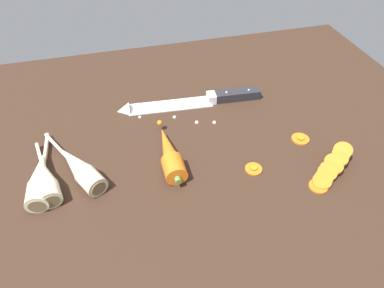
{
  "coord_description": "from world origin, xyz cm",
  "views": [
    {
      "loc": [
        -13.26,
        -52.19,
        49.87
      ],
      "look_at": [
        0.0,
        -2.0,
        1.5
      ],
      "focal_mm": 32.38,
      "sensor_mm": 36.0,
      "label": 1
    }
  ],
  "objects_px": {
    "parsnip_front": "(79,168)",
    "whole_carrot": "(170,154)",
    "carrot_slice_stack": "(331,168)",
    "carrot_slice_stray_mid": "(254,168)",
    "parsnip_mid_right": "(40,178)",
    "carrot_slice_stray_near": "(300,138)",
    "parsnip_mid_left": "(46,180)",
    "chefs_knife": "(188,102)"
  },
  "relations": [
    {
      "from": "chefs_knife",
      "to": "carrot_slice_stack",
      "type": "distance_m",
      "value": 0.36
    },
    {
      "from": "chefs_knife",
      "to": "carrot_slice_stack",
      "type": "height_order",
      "value": "carrot_slice_stack"
    },
    {
      "from": "chefs_knife",
      "to": "carrot_slice_stack",
      "type": "relative_size",
      "value": 3.03
    },
    {
      "from": "whole_carrot",
      "to": "parsnip_mid_right",
      "type": "distance_m",
      "value": 0.24
    },
    {
      "from": "chefs_knife",
      "to": "parsnip_mid_left",
      "type": "distance_m",
      "value": 0.37
    },
    {
      "from": "parsnip_mid_left",
      "to": "carrot_slice_stray_near",
      "type": "height_order",
      "value": "parsnip_mid_left"
    },
    {
      "from": "chefs_knife",
      "to": "whole_carrot",
      "type": "bearing_deg",
      "value": -114.85
    },
    {
      "from": "chefs_knife",
      "to": "whole_carrot",
      "type": "xyz_separation_m",
      "value": [
        -0.08,
        -0.18,
        0.01
      ]
    },
    {
      "from": "parsnip_mid_right",
      "to": "parsnip_mid_left",
      "type": "bearing_deg",
      "value": -31.88
    },
    {
      "from": "whole_carrot",
      "to": "parsnip_front",
      "type": "relative_size",
      "value": 0.91
    },
    {
      "from": "parsnip_front",
      "to": "carrot_slice_stack",
      "type": "bearing_deg",
      "value": -14.22
    },
    {
      "from": "whole_carrot",
      "to": "carrot_slice_stray_near",
      "type": "xyz_separation_m",
      "value": [
        0.28,
        -0.01,
        -0.02
      ]
    },
    {
      "from": "chefs_knife",
      "to": "parsnip_mid_left",
      "type": "xyz_separation_m",
      "value": [
        -0.32,
        -0.18,
        0.01
      ]
    },
    {
      "from": "parsnip_mid_left",
      "to": "parsnip_front",
      "type": "bearing_deg",
      "value": 13.31
    },
    {
      "from": "carrot_slice_stray_near",
      "to": "carrot_slice_stray_mid",
      "type": "height_order",
      "value": "same"
    },
    {
      "from": "whole_carrot",
      "to": "carrot_slice_stray_near",
      "type": "bearing_deg",
      "value": -1.66
    },
    {
      "from": "parsnip_front",
      "to": "parsnip_mid_left",
      "type": "distance_m",
      "value": 0.06
    },
    {
      "from": "whole_carrot",
      "to": "chefs_knife",
      "type": "bearing_deg",
      "value": 65.15
    },
    {
      "from": "carrot_slice_stack",
      "to": "carrot_slice_stray_mid",
      "type": "distance_m",
      "value": 0.15
    },
    {
      "from": "whole_carrot",
      "to": "parsnip_mid_left",
      "type": "xyz_separation_m",
      "value": [
        -0.23,
        -0.01,
        -0.0
      ]
    },
    {
      "from": "parsnip_front",
      "to": "parsnip_mid_left",
      "type": "height_order",
      "value": "same"
    },
    {
      "from": "parsnip_mid_right",
      "to": "carrot_slice_stray_near",
      "type": "xyz_separation_m",
      "value": [
        0.53,
        -0.01,
        -0.02
      ]
    },
    {
      "from": "carrot_slice_stray_mid",
      "to": "whole_carrot",
      "type": "bearing_deg",
      "value": 157.18
    },
    {
      "from": "chefs_knife",
      "to": "parsnip_mid_right",
      "type": "distance_m",
      "value": 0.37
    },
    {
      "from": "parsnip_mid_left",
      "to": "parsnip_mid_right",
      "type": "relative_size",
      "value": 0.87
    },
    {
      "from": "chefs_knife",
      "to": "carrot_slice_stray_mid",
      "type": "bearing_deg",
      "value": -73.57
    },
    {
      "from": "parsnip_mid_left",
      "to": "carrot_slice_stack",
      "type": "distance_m",
      "value": 0.54
    },
    {
      "from": "chefs_knife",
      "to": "carrot_slice_stack",
      "type": "bearing_deg",
      "value": -53.84
    },
    {
      "from": "chefs_knife",
      "to": "carrot_slice_stray_near",
      "type": "relative_size",
      "value": 9.32
    },
    {
      "from": "whole_carrot",
      "to": "parsnip_mid_left",
      "type": "distance_m",
      "value": 0.23
    },
    {
      "from": "parsnip_mid_left",
      "to": "carrot_slice_stack",
      "type": "bearing_deg",
      "value": -11.16
    },
    {
      "from": "carrot_slice_stray_near",
      "to": "carrot_slice_stray_mid",
      "type": "bearing_deg",
      "value": -156.65
    },
    {
      "from": "parsnip_mid_right",
      "to": "carrot_slice_stray_near",
      "type": "bearing_deg",
      "value": -0.82
    },
    {
      "from": "parsnip_mid_right",
      "to": "carrot_slice_stray_mid",
      "type": "relative_size",
      "value": 6.06
    },
    {
      "from": "carrot_slice_stack",
      "to": "parsnip_mid_left",
      "type": "bearing_deg",
      "value": 168.84
    },
    {
      "from": "chefs_knife",
      "to": "carrot_slice_stray_near",
      "type": "distance_m",
      "value": 0.27
    },
    {
      "from": "whole_carrot",
      "to": "carrot_slice_stray_mid",
      "type": "height_order",
      "value": "whole_carrot"
    },
    {
      "from": "carrot_slice_stray_near",
      "to": "parsnip_mid_right",
      "type": "bearing_deg",
      "value": 179.18
    },
    {
      "from": "chefs_knife",
      "to": "carrot_slice_stray_mid",
      "type": "xyz_separation_m",
      "value": [
        0.07,
        -0.24,
        -0.0
      ]
    },
    {
      "from": "carrot_slice_stray_mid",
      "to": "parsnip_mid_right",
      "type": "bearing_deg",
      "value": 170.86
    },
    {
      "from": "parsnip_front",
      "to": "whole_carrot",
      "type": "bearing_deg",
      "value": -2.5
    },
    {
      "from": "parsnip_mid_right",
      "to": "whole_carrot",
      "type": "bearing_deg",
      "value": 0.17
    }
  ]
}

